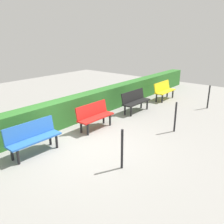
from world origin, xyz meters
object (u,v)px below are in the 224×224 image
object	(u,v)px
bench_yellow	(164,90)
bench_black	(135,100)
bench_red	(94,115)
bench_blue	(33,137)

from	to	relation	value
bench_yellow	bench_black	bearing A→B (deg)	-0.99
bench_yellow	bench_red	world-z (taller)	same
bench_red	bench_yellow	bearing A→B (deg)	179.58
bench_black	bench_red	size ratio (longest dim) A/B	1.05
bench_black	bench_red	bearing A→B (deg)	0.15
bench_yellow	bench_blue	world-z (taller)	bench_blue
bench_yellow	bench_black	xyz separation A→B (m)	(2.44, -0.03, 0.00)
bench_black	bench_blue	xyz separation A→B (m)	(4.71, -0.11, -0.00)
bench_yellow	bench_blue	bearing A→B (deg)	-1.37
bench_black	bench_red	xyz separation A→B (m)	(2.40, -0.04, -0.00)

